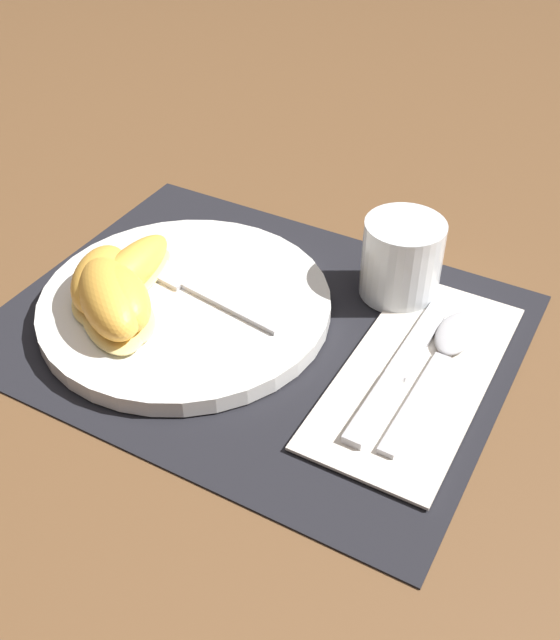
# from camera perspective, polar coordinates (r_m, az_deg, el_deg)

# --- Properties ---
(ground_plane) EXTENTS (3.00, 3.00, 0.00)m
(ground_plane) POSITION_cam_1_polar(r_m,az_deg,el_deg) (0.69, -1.80, -0.59)
(ground_plane) COLOR brown
(placemat) EXTENTS (0.45, 0.35, 0.00)m
(placemat) POSITION_cam_1_polar(r_m,az_deg,el_deg) (0.69, -1.81, -0.46)
(placemat) COLOR black
(placemat) RESTS_ON ground_plane
(plate) EXTENTS (0.27, 0.27, 0.02)m
(plate) POSITION_cam_1_polar(r_m,az_deg,el_deg) (0.70, -7.21, 1.17)
(plate) COLOR white
(plate) RESTS_ON placemat
(juice_glass) EXTENTS (0.08, 0.08, 0.08)m
(juice_glass) POSITION_cam_1_polar(r_m,az_deg,el_deg) (0.72, 9.22, 4.31)
(juice_glass) COLOR silver
(juice_glass) RESTS_ON placemat
(napkin) EXTENTS (0.12, 0.26, 0.00)m
(napkin) POSITION_cam_1_polar(r_m,az_deg,el_deg) (0.65, 10.39, -4.00)
(napkin) COLOR silver
(napkin) RESTS_ON placemat
(knife) EXTENTS (0.02, 0.21, 0.01)m
(knife) POSITION_cam_1_polar(r_m,az_deg,el_deg) (0.65, 9.29, -3.41)
(knife) COLOR #BCBCC1
(knife) RESTS_ON napkin
(spoon) EXTENTS (0.03, 0.19, 0.01)m
(spoon) POSITION_cam_1_polar(r_m,az_deg,el_deg) (0.67, 12.55, -2.25)
(spoon) COLOR #BCBCC1
(spoon) RESTS_ON napkin
(fork) EXTENTS (0.18, 0.05, 0.00)m
(fork) POSITION_cam_1_polar(r_m,az_deg,el_deg) (0.71, -6.71, 2.60)
(fork) COLOR #BCBCC1
(fork) RESTS_ON plate
(citrus_wedge_0) EXTENTS (0.05, 0.13, 0.04)m
(citrus_wedge_0) POSITION_cam_1_polar(r_m,az_deg,el_deg) (0.71, -11.49, 3.48)
(citrus_wedge_0) COLOR #F4DB84
(citrus_wedge_0) RESTS_ON plate
(citrus_wedge_1) EXTENTS (0.09, 0.11, 0.04)m
(citrus_wedge_1) POSITION_cam_1_polar(r_m,az_deg,el_deg) (0.70, -13.47, 2.89)
(citrus_wedge_1) COLOR #F4DB84
(citrus_wedge_1) RESTS_ON plate
(citrus_wedge_2) EXTENTS (0.13, 0.12, 0.05)m
(citrus_wedge_2) POSITION_cam_1_polar(r_m,az_deg,el_deg) (0.67, -12.79, 1.44)
(citrus_wedge_2) COLOR #F4DB84
(citrus_wedge_2) RESTS_ON plate
(citrus_wedge_3) EXTENTS (0.11, 0.10, 0.05)m
(citrus_wedge_3) POSITION_cam_1_polar(r_m,az_deg,el_deg) (0.67, -12.20, 1.47)
(citrus_wedge_3) COLOR #F4DB84
(citrus_wedge_3) RESTS_ON plate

